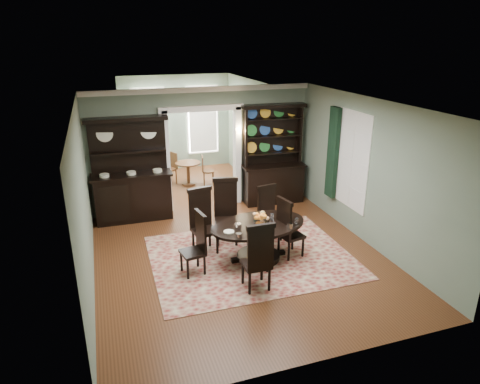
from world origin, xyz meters
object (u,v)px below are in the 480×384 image
(parlor_table, at_px, (188,170))
(dining_table, at_px, (259,235))
(welsh_dresser, at_px, (273,168))
(sideboard, at_px, (132,185))

(parlor_table, bearing_deg, dining_table, -85.69)
(welsh_dresser, bearing_deg, dining_table, -114.35)
(dining_table, relative_size, welsh_dresser, 0.82)
(sideboard, bearing_deg, dining_table, -52.30)
(dining_table, relative_size, parlor_table, 2.85)
(dining_table, distance_m, parlor_table, 4.84)
(dining_table, bearing_deg, parlor_table, 84.63)
(sideboard, distance_m, parlor_table, 2.69)
(sideboard, bearing_deg, welsh_dresser, 0.99)
(dining_table, distance_m, sideboard, 3.53)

